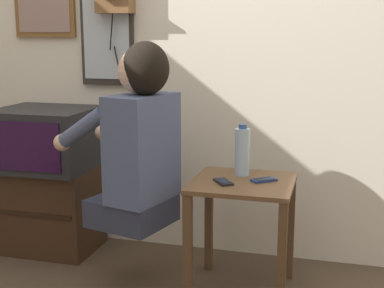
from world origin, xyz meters
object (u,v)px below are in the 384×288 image
at_px(cell_phone_held, 223,182).
at_px(water_bottle, 242,151).
at_px(framed_picture, 44,1).
at_px(person, 138,139).
at_px(wall_mirror, 107,21).
at_px(cell_phone_spare, 264,180).
at_px(television, 47,138).

height_order(cell_phone_held, water_bottle, water_bottle).
relative_size(framed_picture, water_bottle, 1.62).
bearing_deg(person, framed_picture, 70.51).
distance_m(wall_mirror, cell_phone_spare, 1.35).
bearing_deg(person, cell_phone_held, -72.90).
relative_size(cell_phone_held, water_bottle, 0.52).
bearing_deg(wall_mirror, framed_picture, 179.56).
distance_m(television, framed_picture, 0.83).
xyz_separation_m(framed_picture, cell_phone_held, (1.23, -0.54, -0.89)).
xyz_separation_m(television, water_bottle, (1.20, -0.15, 0.02)).
distance_m(television, water_bottle, 1.21).
distance_m(wall_mirror, water_bottle, 1.16).
distance_m(framed_picture, water_bottle, 1.55).
height_order(framed_picture, water_bottle, framed_picture).
bearing_deg(framed_picture, television, -65.99).
xyz_separation_m(wall_mirror, cell_phone_held, (0.82, -0.53, -0.78)).
bearing_deg(wall_mirror, person, -54.25).
height_order(person, water_bottle, person).
xyz_separation_m(cell_phone_held, cell_phone_spare, (0.18, 0.08, 0.00)).
distance_m(person, cell_phone_spare, 0.65).
bearing_deg(television, framed_picture, 114.01).
bearing_deg(cell_phone_held, cell_phone_spare, -10.23).
height_order(cell_phone_spare, water_bottle, water_bottle).
xyz_separation_m(person, cell_phone_spare, (0.61, 0.10, -0.19)).
bearing_deg(person, television, 79.65).
height_order(person, framed_picture, framed_picture).
bearing_deg(cell_phone_spare, water_bottle, -164.07).
bearing_deg(cell_phone_spare, person, -120.67).
bearing_deg(wall_mirror, television, -145.42).
xyz_separation_m(television, wall_mirror, (0.31, 0.21, 0.68)).
bearing_deg(television, wall_mirror, 34.58).
height_order(framed_picture, cell_phone_spare, framed_picture).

